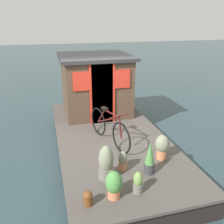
# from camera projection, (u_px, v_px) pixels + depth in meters

# --- Properties ---
(ground_plane) EXTENTS (60.00, 60.00, 0.00)m
(ground_plane) POSITION_uv_depth(u_px,v_px,m) (110.00, 151.00, 6.56)
(ground_plane) COLOR #2D4247
(houseboat_deck) EXTENTS (5.76, 2.69, 0.51)m
(houseboat_deck) POSITION_uv_depth(u_px,v_px,m) (110.00, 143.00, 6.47)
(houseboat_deck) COLOR #4C4742
(houseboat_deck) RESTS_ON ground_plane
(houseboat_cabin) EXTENTS (2.08, 2.14, 1.81)m
(houseboat_cabin) POSITION_uv_depth(u_px,v_px,m) (95.00, 84.00, 7.64)
(houseboat_cabin) COLOR #4C3828
(houseboat_cabin) RESTS_ON houseboat_deck
(bicycle) EXTENTS (1.74, 0.63, 0.86)m
(bicycle) POSITION_uv_depth(u_px,v_px,m) (109.00, 128.00, 5.83)
(bicycle) COLOR black
(bicycle) RESTS_ON houseboat_deck
(potted_plant_basil) EXTENTS (0.20, 0.20, 0.70)m
(potted_plant_basil) POSITION_uv_depth(u_px,v_px,m) (150.00, 158.00, 4.68)
(potted_plant_basil) COLOR #38383D
(potted_plant_basil) RESTS_ON houseboat_deck
(potted_plant_lavender) EXTENTS (0.30, 0.30, 0.55)m
(potted_plant_lavender) POSITION_uv_depth(u_px,v_px,m) (162.00, 146.00, 5.19)
(potted_plant_lavender) COLOR #C6754C
(potted_plant_lavender) RESTS_ON houseboat_deck
(potted_plant_rosemary) EXTENTS (0.17, 0.17, 0.41)m
(potted_plant_rosemary) POSITION_uv_depth(u_px,v_px,m) (123.00, 161.00, 4.84)
(potted_plant_rosemary) COLOR #C6754C
(potted_plant_rosemary) RESTS_ON houseboat_deck
(potted_plant_mint) EXTENTS (0.29, 0.29, 0.50)m
(potted_plant_mint) POSITION_uv_depth(u_px,v_px,m) (114.00, 184.00, 4.06)
(potted_plant_mint) COLOR #C6754C
(potted_plant_mint) RESTS_ON houseboat_deck
(potted_plant_succulent) EXTENTS (0.29, 0.29, 0.68)m
(potted_plant_succulent) POSITION_uv_depth(u_px,v_px,m) (106.00, 163.00, 4.54)
(potted_plant_succulent) COLOR slate
(potted_plant_succulent) RESTS_ON houseboat_deck
(potted_plant_sage) EXTENTS (0.18, 0.18, 0.40)m
(potted_plant_sage) POSITION_uv_depth(u_px,v_px,m) (138.00, 183.00, 4.22)
(potted_plant_sage) COLOR slate
(potted_plant_sage) RESTS_ON houseboat_deck
(mooring_bollard) EXTENTS (0.16, 0.16, 0.25)m
(mooring_bollard) POSITION_uv_depth(u_px,v_px,m) (88.00, 198.00, 3.94)
(mooring_bollard) COLOR brown
(mooring_bollard) RESTS_ON houseboat_deck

